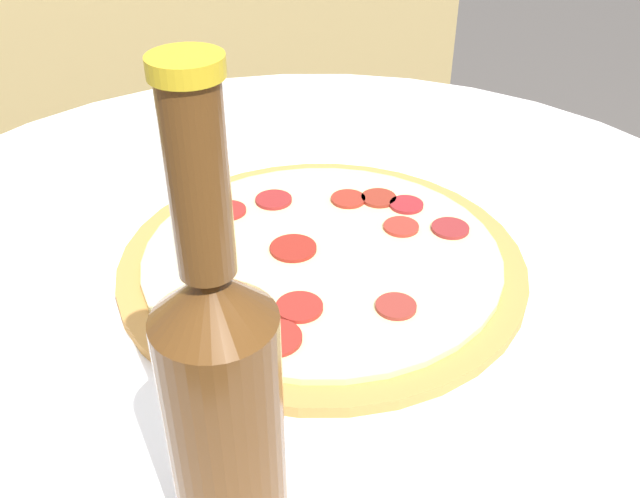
# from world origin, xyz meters

# --- Properties ---
(table) EXTENTS (0.95, 0.95, 0.74)m
(table) POSITION_xyz_m (0.00, 0.00, 0.57)
(table) COLOR white
(table) RESTS_ON ground_plane
(fence_panel) EXTENTS (1.72, 0.04, 1.48)m
(fence_panel) POSITION_xyz_m (0.00, 0.90, 0.74)
(fence_panel) COLOR tan
(fence_panel) RESTS_ON ground_plane
(pizza) EXTENTS (0.37, 0.37, 0.02)m
(pizza) POSITION_xyz_m (-0.00, -0.02, 0.75)
(pizza) COLOR #B77F3D
(pizza) RESTS_ON table
(beer_bottle) EXTENTS (0.06, 0.06, 0.29)m
(beer_bottle) POSITION_xyz_m (-0.18, -0.24, 0.85)
(beer_bottle) COLOR #563314
(beer_bottle) RESTS_ON table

